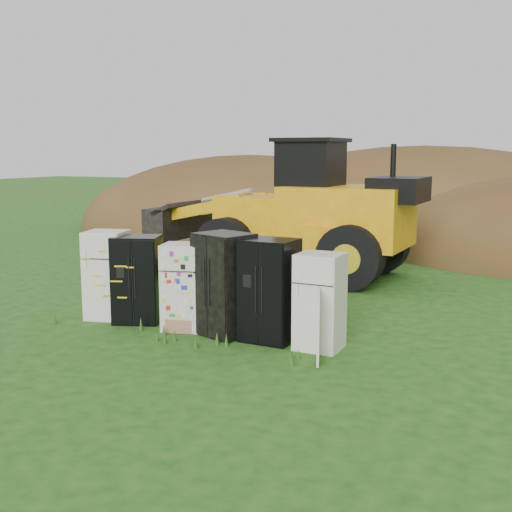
% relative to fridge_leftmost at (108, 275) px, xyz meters
% --- Properties ---
extents(ground, '(120.00, 120.00, 0.00)m').
position_rel_fridge_leftmost_xyz_m(ground, '(2.39, 0.01, -0.92)').
color(ground, '#194713').
rests_on(ground, ground).
extents(fridge_leftmost, '(0.99, 0.97, 1.83)m').
position_rel_fridge_leftmost_xyz_m(fridge_leftmost, '(0.00, 0.00, 0.00)').
color(fridge_leftmost, white).
rests_on(fridge_leftmost, ground).
extents(fridge_black_side, '(1.13, 1.02, 1.77)m').
position_rel_fridge_leftmost_xyz_m(fridge_black_side, '(0.74, 0.02, -0.03)').
color(fridge_black_side, black).
rests_on(fridge_black_side, ground).
extents(fridge_sticker, '(0.92, 0.88, 1.69)m').
position_rel_fridge_leftmost_xyz_m(fridge_sticker, '(1.87, -0.03, -0.07)').
color(fridge_sticker, white).
rests_on(fridge_sticker, ground).
extents(fridge_dark_mid, '(1.19, 1.08, 1.94)m').
position_rel_fridge_leftmost_xyz_m(fridge_dark_mid, '(2.77, 0.02, 0.05)').
color(fridge_dark_mid, black).
rests_on(fridge_dark_mid, ground).
extents(fridge_black_right, '(0.96, 0.81, 1.88)m').
position_rel_fridge_leftmost_xyz_m(fridge_black_right, '(3.70, 0.04, 0.03)').
color(fridge_black_right, black).
rests_on(fridge_black_right, ground).
extents(fridge_open_door, '(0.77, 0.71, 1.70)m').
position_rel_fridge_leftmost_xyz_m(fridge_open_door, '(4.70, -0.03, -0.07)').
color(fridge_open_door, white).
rests_on(fridge_open_door, ground).
extents(wheel_loader, '(7.90, 3.27, 3.80)m').
position_rel_fridge_leftmost_xyz_m(wheel_loader, '(1.11, 6.16, 0.99)').
color(wheel_loader, gold).
rests_on(wheel_loader, ground).
extents(dirt_mound_left, '(16.29, 12.22, 6.62)m').
position_rel_fridge_leftmost_xyz_m(dirt_mound_left, '(-4.26, 14.94, -0.92)').
color(dirt_mound_left, '#472E17').
rests_on(dirt_mound_left, ground).
extents(dirt_mound_back, '(19.04, 12.69, 7.40)m').
position_rel_fridge_leftmost_xyz_m(dirt_mound_back, '(2.77, 17.18, -0.92)').
color(dirt_mound_back, '#472E17').
rests_on(dirt_mound_back, ground).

